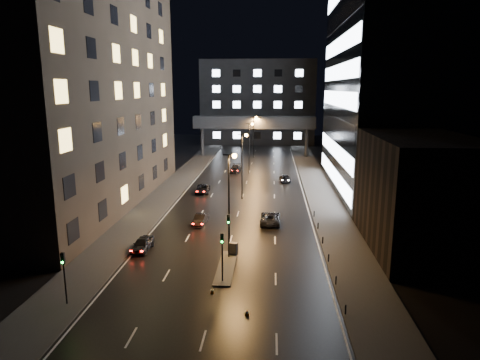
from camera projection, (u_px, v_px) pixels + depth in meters
The scene contains 26 objects.
ground at pixel (247, 182), 77.81m from camera, with size 160.00×160.00×0.00m, color black.
sidewalk_left at pixel (173, 187), 73.83m from camera, with size 5.00×110.00×0.15m, color #383533.
sidewalk_right at pixel (319, 189), 72.00m from camera, with size 5.00×110.00×0.15m, color #383533.
building_left at pixel (80, 65), 59.63m from camera, with size 15.00×48.00×40.00m, color #2D2319.
building_right_low at pixel (419, 193), 44.86m from camera, with size 10.00×18.00×12.00m, color black.
building_right_glass at pixel (404, 51), 67.33m from camera, with size 20.00×36.00×45.00m, color black.
building_far at pixel (258, 102), 131.70m from camera, with size 34.00×14.00×25.00m, color #333335.
skybridge at pixel (254, 123), 105.29m from camera, with size 30.00×3.00×10.00m.
median_island at pixel (226, 267), 40.73m from camera, with size 1.60×8.00×0.15m, color #383533.
traffic_signal_near at pixel (229, 229), 42.52m from camera, with size 0.28×0.34×4.40m.
traffic_signal_far at pixel (222, 249), 37.16m from camera, with size 0.28×0.34×4.40m.
traffic_signal_corner at pixel (64, 271), 33.18m from camera, with size 0.28×0.34×4.40m.
bollard_row at pixel (326, 249), 44.31m from camera, with size 0.12×25.12×0.90m.
streetlight_near at pixel (230, 188), 45.23m from camera, with size 1.45×0.50×10.15m.
streetlight_mid_a at pixel (243, 158), 64.73m from camera, with size 1.45×0.50×10.15m.
streetlight_mid_b at pixel (250, 141), 84.22m from camera, with size 1.45×0.50×10.15m.
streetlight_far at pixel (254, 131), 103.71m from camera, with size 1.45×0.50×10.15m.
car_away_a at pixel (143, 244), 45.11m from camera, with size 1.65×4.10×1.40m, color black.
car_away_b at pixel (200, 219), 53.72m from camera, with size 1.35×3.87×1.28m, color black.
car_away_c at pixel (203, 189), 69.82m from camera, with size 2.18×4.73×1.32m, color black.
car_away_d at pixel (236, 169), 86.86m from camera, with size 2.03×4.98×1.45m, color black.
car_toward_a at pixel (270, 218), 54.05m from camera, with size 2.43×5.27×1.47m, color black.
car_toward_b at pixel (285, 178), 78.21m from camera, with size 1.78×4.38×1.27m, color black.
utility_cabinet at pixel (233, 248), 43.79m from camera, with size 0.86×0.47×1.20m, color #464749.
cone_a at pixel (212, 291), 35.70m from camera, with size 0.34×0.34×0.48m, color orange.
cone_b at pixel (247, 312), 32.25m from camera, with size 0.36×0.36×0.47m, color orange.
Camera 1 is at (4.47, -35.84, 16.84)m, focal length 32.00 mm.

